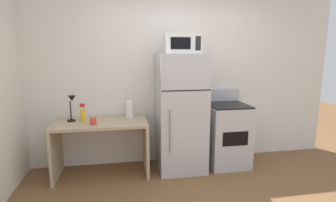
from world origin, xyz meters
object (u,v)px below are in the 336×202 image
(desk_lamp, at_px, (72,104))
(paper_towel_roll, at_px, (130,109))
(coffee_mug, at_px, (93,121))
(desk, at_px, (102,137))
(spray_bottle, at_px, (83,115))
(oven_range, at_px, (227,134))
(refrigerator, at_px, (181,113))
(microwave, at_px, (182,44))

(desk_lamp, relative_size, paper_towel_roll, 1.47)
(desk_lamp, distance_m, coffee_mug, 0.42)
(desk, height_order, coffee_mug, coffee_mug)
(spray_bottle, bearing_deg, oven_range, -0.45)
(paper_towel_roll, xyz_separation_m, refrigerator, (0.71, -0.18, -0.04))
(coffee_mug, relative_size, oven_range, 0.09)
(paper_towel_roll, relative_size, refrigerator, 0.15)
(oven_range, bearing_deg, paper_towel_roll, 173.59)
(coffee_mug, xyz_separation_m, refrigerator, (1.18, 0.15, 0.03))
(paper_towel_roll, height_order, oven_range, oven_range)
(desk, xyz_separation_m, paper_towel_roll, (0.39, 0.17, 0.34))
(desk_lamp, xyz_separation_m, microwave, (1.47, -0.10, 0.79))
(microwave, bearing_deg, desk_lamp, 176.22)
(coffee_mug, distance_m, refrigerator, 1.19)
(refrigerator, bearing_deg, paper_towel_roll, 166.01)
(paper_towel_roll, bearing_deg, desk_lamp, -172.58)
(desk_lamp, bearing_deg, refrigerator, -2.96)
(oven_range, bearing_deg, refrigerator, -178.67)
(coffee_mug, height_order, paper_towel_roll, paper_towel_roll)
(refrigerator, height_order, oven_range, refrigerator)
(coffee_mug, bearing_deg, spray_bottle, 129.11)
(coffee_mug, height_order, microwave, microwave)
(microwave, bearing_deg, paper_towel_roll, 164.41)
(microwave, bearing_deg, desk, 178.62)
(oven_range, bearing_deg, microwave, -176.97)
(desk_lamp, xyz_separation_m, coffee_mug, (0.29, -0.23, -0.19))
(desk, bearing_deg, coffee_mug, -117.64)
(desk, xyz_separation_m, desk_lamp, (-0.37, 0.07, 0.46))
(microwave, bearing_deg, refrigerator, 90.32)
(desk_lamp, relative_size, refrigerator, 0.21)
(desk, relative_size, coffee_mug, 13.09)
(refrigerator, bearing_deg, oven_range, 1.33)
(spray_bottle, bearing_deg, desk, -6.72)
(paper_towel_roll, bearing_deg, spray_bottle, -167.12)
(desk_lamp, xyz_separation_m, oven_range, (2.18, -0.06, -0.52))
(microwave, bearing_deg, coffee_mug, -173.72)
(desk, xyz_separation_m, refrigerator, (1.10, -0.01, 0.30))
(spray_bottle, xyz_separation_m, oven_range, (2.04, -0.02, -0.38))
(coffee_mug, bearing_deg, microwave, 6.28)
(desk_lamp, height_order, refrigerator, refrigerator)
(desk, distance_m, refrigerator, 1.14)
(paper_towel_roll, distance_m, microwave, 1.17)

